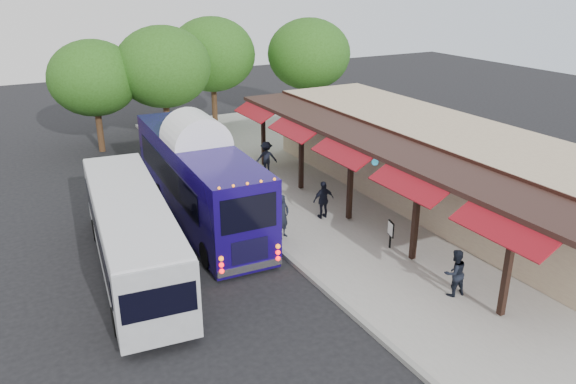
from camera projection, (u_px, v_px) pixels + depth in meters
ground at (321, 290)px, 18.34m from camera, size 90.00×90.00×0.00m
sidewalk at (372, 216)px, 23.81m from camera, size 10.00×40.00×0.15m
curb at (268, 240)px, 21.62m from camera, size 0.20×40.00×0.16m
station_shelter at (437, 164)px, 24.66m from camera, size 8.15×20.00×3.60m
coach_bus at (198, 175)px, 23.08m from camera, size 2.87×11.36×3.60m
city_bus at (132, 231)px, 19.00m from camera, size 3.22×10.34×2.73m
ped_a at (283, 216)px, 21.38m from camera, size 0.76×0.66×1.76m
ped_b at (455, 273)px, 17.53m from camera, size 0.83×0.68×1.56m
ped_c at (324, 200)px, 23.17m from camera, size 0.95×0.42×1.60m
ped_d at (266, 157)px, 28.43m from camera, size 1.22×0.96×1.65m
sign_board at (391, 230)px, 20.59m from camera, size 0.17×0.48×1.06m
tree_left at (163, 67)px, 32.17m from camera, size 5.48×5.48×7.02m
tree_mid at (212, 54)px, 36.35m from camera, size 5.62×5.62×7.19m
tree_right at (309, 54)px, 37.22m from camera, size 5.51×5.51×7.05m
tree_far at (93, 78)px, 31.22m from camera, size 4.97×4.97×6.37m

